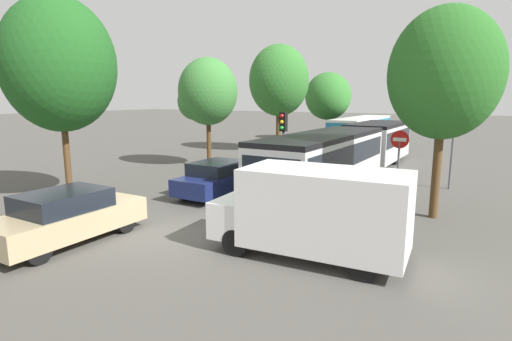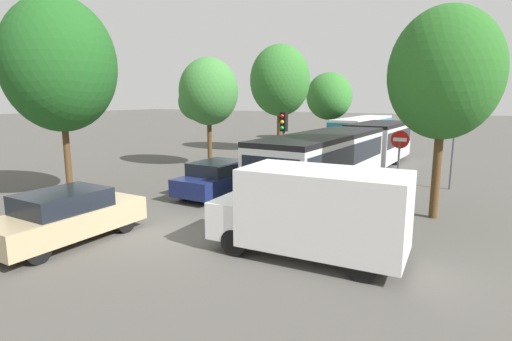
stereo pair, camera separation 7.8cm
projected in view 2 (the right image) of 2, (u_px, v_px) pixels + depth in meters
The scene contains 15 objects.
ground_plane at pixel (166, 234), 12.11m from camera, with size 200.00×200.00×0.00m, color #4F4C47.
articulated_bus at pixel (351, 149), 20.60m from camera, with size 2.81×17.15×2.54m.
city_bus_rear at pixel (362, 129), 34.96m from camera, with size 2.47×11.05×2.38m.
queued_car_tan at pixel (66, 216), 11.33m from camera, with size 1.85×4.32×1.50m.
queued_car_navy at pixel (218, 178), 16.80m from camera, with size 1.81×4.21×1.46m.
queued_car_black at pixel (275, 160), 21.86m from camera, with size 1.70×3.96×1.37m.
white_van at pixel (314, 210), 10.16m from camera, with size 5.12×2.30×2.31m.
traffic_light at pixel (284, 131), 18.92m from camera, with size 0.34×0.37×3.40m.
no_entry_sign at pixel (399, 155), 15.62m from camera, with size 0.70×0.08×2.82m.
direction_sign_post at pixel (454, 133), 17.56m from camera, with size 0.15×1.40×3.60m.
tree_left_near at pixel (62, 68), 15.55m from camera, with size 4.30×4.30×7.94m.
tree_left_mid at pixel (207, 93), 23.24m from camera, with size 3.45×3.45×6.38m.
tree_left_far at pixel (280, 81), 29.96m from camera, with size 4.50×4.50×8.01m.
tree_left_distant at pixel (329, 96), 38.26m from camera, with size 4.38×4.38×6.48m.
tree_right_near at pixel (444, 77), 12.90m from camera, with size 3.56×3.56×6.98m.
Camera 2 is at (8.28, -8.52, 4.07)m, focal length 28.00 mm.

